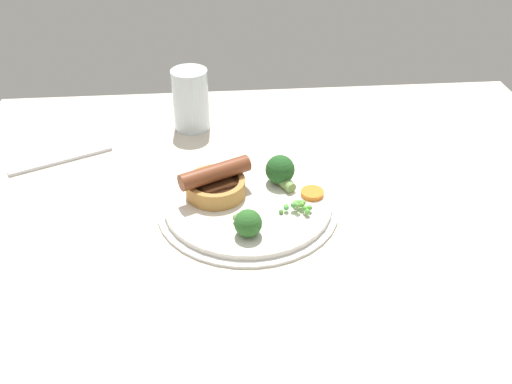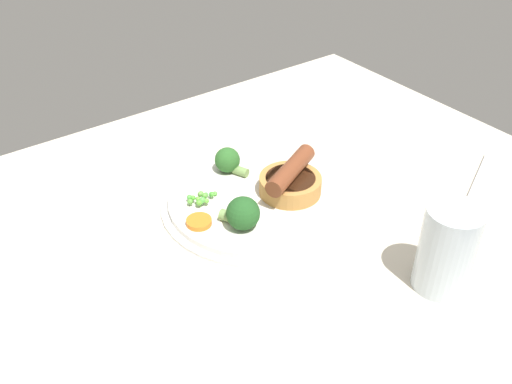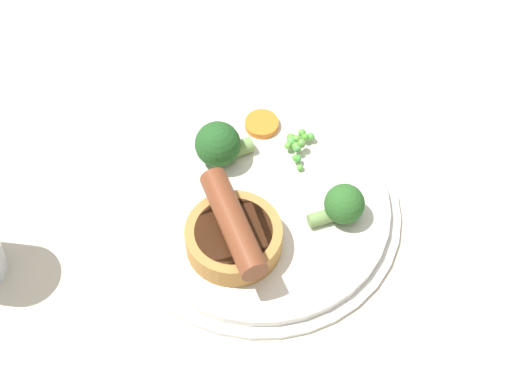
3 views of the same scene
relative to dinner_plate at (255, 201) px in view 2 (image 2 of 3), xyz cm
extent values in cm
cube|color=beige|center=(-5.55, -3.40, -2.07)|extent=(110.00, 80.00, 3.00)
cylinder|color=silver|center=(0.00, 0.00, -0.32)|extent=(28.31, 28.31, 0.50)
cylinder|color=silver|center=(0.00, 0.00, 0.13)|extent=(26.04, 26.04, 1.40)
cylinder|color=#BC8442|center=(4.90, -2.21, 2.18)|extent=(9.36, 9.36, 2.70)
cylinder|color=#472614|center=(4.90, -2.21, 3.38)|extent=(7.49, 7.49, 0.30)
cylinder|color=brown|center=(4.90, -2.21, 4.86)|extent=(11.52, 7.38, 2.66)
sphere|color=#55B945|center=(-8.58, 4.60, 1.64)|extent=(0.81, 0.81, 0.81)
sphere|color=#54AA42|center=(-6.62, 3.22, 1.94)|extent=(0.77, 0.77, 0.77)
sphere|color=#64A53F|center=(-8.51, 4.70, 1.58)|extent=(0.71, 0.71, 0.71)
sphere|color=#53A24D|center=(-6.59, 3.30, 1.97)|extent=(0.81, 0.81, 0.81)
sphere|color=#51B24A|center=(-5.40, 3.36, 1.59)|extent=(0.82, 0.82, 0.82)
sphere|color=#61A845|center=(-7.13, 3.70, 2.20)|extent=(0.81, 0.81, 0.81)
sphere|color=#5AB84D|center=(-7.58, 2.62, 1.87)|extent=(0.93, 0.93, 0.93)
sphere|color=#53B739|center=(-6.03, 3.16, 1.72)|extent=(0.71, 0.71, 0.71)
sphere|color=#5DA540|center=(-9.03, 3.67, 1.60)|extent=(0.86, 0.86, 0.86)
sphere|color=#5BB44A|center=(-7.88, 2.52, 1.68)|extent=(0.71, 0.71, 0.71)
sphere|color=#56B638|center=(-8.33, 4.02, 1.78)|extent=(0.77, 0.77, 0.77)
sphere|color=#68B03D|center=(-7.95, 3.16, 1.89)|extent=(0.81, 0.81, 0.81)
sphere|color=#66B740|center=(-7.10, 2.31, 1.71)|extent=(0.77, 0.77, 0.77)
sphere|color=#5DA140|center=(-6.87, 3.15, 2.03)|extent=(0.88, 0.88, 0.88)
sphere|color=#5DB339|center=(-8.19, 2.54, 1.72)|extent=(0.90, 0.90, 0.90)
sphere|color=#68A244|center=(-7.27, 3.70, 2.17)|extent=(0.78, 0.78, 0.78)
sphere|color=#5BAD42|center=(-4.74, 3.71, 1.19)|extent=(0.72, 0.72, 0.72)
sphere|color=#2D6628|center=(0.57, 8.23, 2.85)|extent=(4.02, 4.02, 4.02)
cylinder|color=#7A9E56|center=(1.53, 6.01, 1.54)|extent=(2.26, 2.80, 1.41)
sphere|color=#235623|center=(-5.24, -4.82, 3.20)|extent=(4.74, 4.74, 4.74)
cylinder|color=#7A9E56|center=(-6.50, -2.54, 1.66)|extent=(2.60, 2.88, 1.66)
cylinder|color=orange|center=(-10.20, -0.66, 1.21)|extent=(5.11, 5.11, 0.75)
cube|color=silver|center=(31.87, -16.63, -0.27)|extent=(17.00, 9.03, 0.60)
cylinder|color=silver|center=(8.80, -27.37, 5.32)|extent=(6.85, 6.85, 11.76)
camera|label=1|loc=(4.86, 71.71, 52.51)|focal=40.00mm
camera|label=2|loc=(-40.41, -55.71, 51.15)|focal=40.00mm
camera|label=3|loc=(47.90, 3.35, 71.69)|focal=60.00mm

